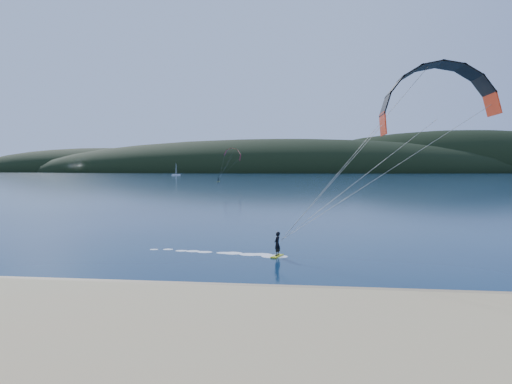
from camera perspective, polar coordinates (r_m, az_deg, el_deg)
ground at (r=20.51m, az=-10.22°, el=-15.55°), size 1800.00×1800.00×0.00m
wet_sand at (r=24.65m, az=-7.10°, el=-12.21°), size 220.00×2.50×0.10m
headland at (r=763.92m, az=6.36°, el=2.49°), size 1200.00×310.00×140.00m
kitesurfer_near at (r=30.26m, az=21.00°, el=7.94°), size 24.57×6.58×13.33m
kitesurfer_far at (r=216.60m, az=-3.06°, el=4.51°), size 13.40×8.04×16.09m
sailboat at (r=434.10m, az=-10.18°, el=2.21°), size 8.79×5.48×12.24m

